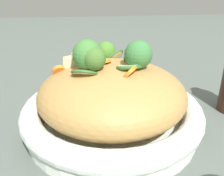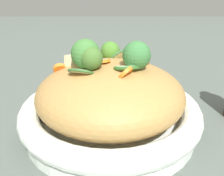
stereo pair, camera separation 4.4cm
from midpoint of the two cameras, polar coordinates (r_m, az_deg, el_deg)
name	(u,v)px [view 1 (the left image)]	position (r m, az deg, el deg)	size (l,w,h in m)	color
ground_plane	(112,128)	(0.48, -2.66, -9.19)	(3.00, 3.00, 0.00)	#505952
serving_bowl	(112,114)	(0.46, -2.73, -6.10)	(0.33, 0.33, 0.06)	white
noodle_heap	(112,93)	(0.44, -2.83, -1.27)	(0.26, 0.26, 0.11)	#B08346
broccoli_florets	(108,55)	(0.44, -3.91, 7.55)	(0.15, 0.18, 0.08)	#93B16C
carrot_coins	(105,65)	(0.45, -4.35, 5.33)	(0.18, 0.14, 0.04)	orange
zucchini_slices	(117,64)	(0.45, -1.61, 5.41)	(0.15, 0.17, 0.05)	beige
chicken_chunks	(76,62)	(0.47, -10.95, 5.81)	(0.04, 0.05, 0.03)	#C7BA91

